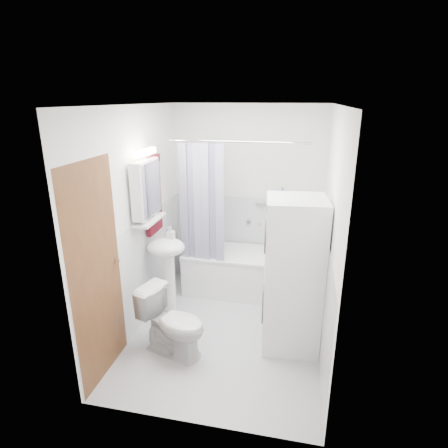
% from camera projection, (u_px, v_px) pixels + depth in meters
% --- Properties ---
extents(floor, '(2.60, 2.60, 0.00)m').
position_uv_depth(floor, '(227.00, 330.00, 4.18)').
color(floor, '#B7B8BC').
rests_on(floor, ground).
extents(room_walls, '(2.60, 2.60, 2.60)m').
position_uv_depth(room_walls, '(228.00, 201.00, 3.71)').
color(room_walls, white).
rests_on(room_walls, ground).
extents(wainscot, '(1.98, 2.58, 2.58)m').
position_uv_depth(wainscot, '(233.00, 270.00, 4.26)').
color(wainscot, white).
rests_on(wainscot, ground).
extents(door, '(0.05, 2.00, 2.00)m').
position_uv_depth(door, '(118.00, 260.00, 3.54)').
color(door, brown).
rests_on(door, ground).
extents(bathtub, '(1.44, 0.68, 0.55)m').
position_uv_depth(bathtub, '(240.00, 270.00, 4.94)').
color(bathtub, white).
rests_on(bathtub, ground).
extents(tub_spout, '(0.04, 0.12, 0.04)m').
position_uv_depth(tub_spout, '(259.00, 222.00, 5.03)').
color(tub_spout, silver).
rests_on(tub_spout, room_walls).
extents(curtain_rod, '(1.62, 0.02, 0.02)m').
position_uv_depth(curtain_rod, '(238.00, 142.00, 4.14)').
color(curtain_rod, silver).
rests_on(curtain_rod, room_walls).
extents(shower_curtain, '(0.55, 0.02, 1.45)m').
position_uv_depth(shower_curtain, '(201.00, 205.00, 4.46)').
color(shower_curtain, '#16184D').
rests_on(shower_curtain, curtain_rod).
extents(sink, '(0.44, 0.37, 1.04)m').
position_uv_depth(sink, '(167.00, 259.00, 4.30)').
color(sink, white).
rests_on(sink, ground).
extents(medicine_cabinet, '(0.13, 0.50, 0.71)m').
position_uv_depth(medicine_cabinet, '(146.00, 187.00, 3.95)').
color(medicine_cabinet, white).
rests_on(medicine_cabinet, room_walls).
extents(shelf, '(0.18, 0.54, 0.02)m').
position_uv_depth(shelf, '(149.00, 220.00, 4.07)').
color(shelf, silver).
rests_on(shelf, room_walls).
extents(shower_caddy, '(0.22, 0.06, 0.02)m').
position_uv_depth(shower_caddy, '(264.00, 203.00, 4.92)').
color(shower_caddy, silver).
rests_on(shower_caddy, room_walls).
extents(towel, '(0.07, 0.37, 0.90)m').
position_uv_depth(towel, '(153.00, 194.00, 4.24)').
color(towel, '#500E14').
rests_on(towel, room_walls).
extents(washer_dryer, '(0.62, 0.61, 1.58)m').
position_uv_depth(washer_dryer, '(292.00, 275.00, 3.71)').
color(washer_dryer, white).
rests_on(washer_dryer, ground).
extents(toilet, '(0.77, 0.57, 0.68)m').
position_uv_depth(toilet, '(173.00, 323.00, 3.71)').
color(toilet, white).
rests_on(toilet, ground).
extents(soap_pump, '(0.08, 0.17, 0.08)m').
position_uv_depth(soap_pump, '(171.00, 238.00, 4.25)').
color(soap_pump, gray).
rests_on(soap_pump, sink).
extents(shelf_bottle, '(0.07, 0.18, 0.07)m').
position_uv_depth(shelf_bottle, '(144.00, 220.00, 3.91)').
color(shelf_bottle, gray).
rests_on(shelf_bottle, shelf).
extents(shelf_cup, '(0.10, 0.09, 0.10)m').
position_uv_depth(shelf_cup, '(153.00, 211.00, 4.16)').
color(shelf_cup, gray).
rests_on(shelf_cup, shelf).
extents(shampoo_a, '(0.13, 0.17, 0.13)m').
position_uv_depth(shampoo_a, '(273.00, 198.00, 4.87)').
color(shampoo_a, gray).
rests_on(shampoo_a, shower_caddy).
extents(shampoo_b, '(0.08, 0.21, 0.08)m').
position_uv_depth(shampoo_b, '(282.00, 200.00, 4.86)').
color(shampoo_b, '#2A50A8').
rests_on(shampoo_b, shower_caddy).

